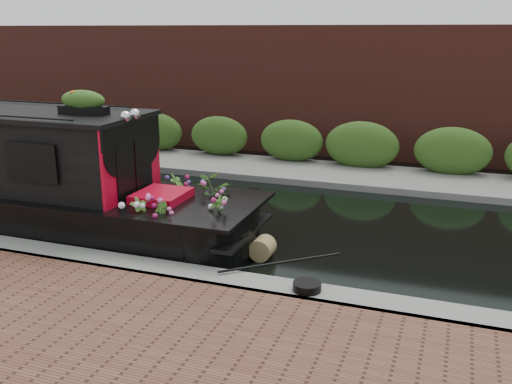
% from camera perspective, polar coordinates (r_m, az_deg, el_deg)
% --- Properties ---
extents(ground, '(80.00, 80.00, 0.00)m').
position_cam_1_polar(ground, '(12.21, -3.45, -2.56)').
color(ground, black).
rests_on(ground, ground).
extents(near_bank_coping, '(40.00, 0.60, 0.50)m').
position_cam_1_polar(near_bank_coping, '(9.49, -11.43, -8.48)').
color(near_bank_coping, gray).
rests_on(near_bank_coping, ground).
extents(far_bank_path, '(40.00, 2.40, 0.34)m').
position_cam_1_polar(far_bank_path, '(16.00, 2.50, 1.95)').
color(far_bank_path, slate).
rests_on(far_bank_path, ground).
extents(far_hedge, '(40.00, 1.10, 2.80)m').
position_cam_1_polar(far_hedge, '(16.83, 3.42, 2.64)').
color(far_hedge, '#2E501A').
rests_on(far_hedge, ground).
extents(far_brick_wall, '(40.00, 1.00, 8.00)m').
position_cam_1_polar(far_brick_wall, '(18.81, 5.26, 4.02)').
color(far_brick_wall, '#5A271E').
rests_on(far_brick_wall, ground).
extents(rope_fender, '(0.39, 0.39, 0.39)m').
position_cam_1_polar(rope_fender, '(9.99, 0.66, -5.64)').
color(rope_fender, olive).
rests_on(rope_fender, ground).
extents(coiled_mooring_rope, '(0.41, 0.41, 0.12)m').
position_cam_1_polar(coiled_mooring_rope, '(8.35, 5.12, -9.38)').
color(coiled_mooring_rope, black).
rests_on(coiled_mooring_rope, near_bank_coping).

